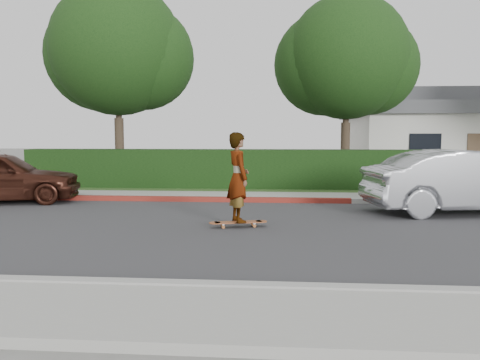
{
  "coord_description": "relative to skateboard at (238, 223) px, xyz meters",
  "views": [
    {
      "loc": [
        -1.21,
        -9.84,
        2.01
      ],
      "look_at": [
        -2.04,
        0.71,
        1.0
      ],
      "focal_mm": 35.0,
      "sensor_mm": 36.0,
      "label": 1
    }
  ],
  "objects": [
    {
      "name": "flowering_shrub",
      "position": [
        -7.97,
        6.53,
        0.22
      ],
      "size": [
        1.4,
        1.0,
        0.9
      ],
      "color": "#2D4C19",
      "rests_on": "ground"
    },
    {
      "name": "skateboarder",
      "position": [
        0.0,
        0.0,
        0.99
      ],
      "size": [
        0.71,
        0.84,
        1.95
      ],
      "primitive_type": "imported",
      "rotation": [
        0.0,
        0.0,
        1.98
      ],
      "color": "white",
      "rests_on": "skateboard"
    },
    {
      "name": "hedge",
      "position": [
        -0.96,
        6.99,
        0.64
      ],
      "size": [
        15.0,
        1.0,
        1.5
      ],
      "primitive_type": "cube",
      "color": "black",
      "rests_on": "ground"
    },
    {
      "name": "curb_far",
      "position": [
        2.04,
        3.89,
        -0.04
      ],
      "size": [
        60.0,
        0.2,
        0.15
      ],
      "primitive_type": "cube",
      "color": "#9E9E99",
      "rests_on": "ground"
    },
    {
      "name": "ground",
      "position": [
        2.04,
        -0.21,
        -0.11
      ],
      "size": [
        120.0,
        120.0,
        0.0
      ],
      "primitive_type": "plane",
      "color": "slate",
      "rests_on": "ground"
    },
    {
      "name": "planting_strip",
      "position": [
        2.04,
        6.39,
        -0.06
      ],
      "size": [
        60.0,
        1.6,
        0.1
      ],
      "primitive_type": "cube",
      "color": "#2D4C1E",
      "rests_on": "ground"
    },
    {
      "name": "curb_near",
      "position": [
        2.04,
        -4.31,
        -0.04
      ],
      "size": [
        60.0,
        0.2,
        0.15
      ],
      "primitive_type": "cube",
      "color": "#9E9E99",
      "rests_on": "ground"
    },
    {
      "name": "sidewalk_near",
      "position": [
        2.04,
        -5.21,
        -0.05
      ],
      "size": [
        60.0,
        1.6,
        0.12
      ],
      "primitive_type": "cube",
      "color": "gray",
      "rests_on": "ground"
    },
    {
      "name": "car_silver",
      "position": [
        5.63,
        2.28,
        0.71
      ],
      "size": [
        5.19,
        2.47,
        1.64
      ],
      "primitive_type": "imported",
      "rotation": [
        0.0,
        0.0,
        1.72
      ],
      "color": "#A2A4A9",
      "rests_on": "ground"
    },
    {
      "name": "road",
      "position": [
        2.04,
        -0.21,
        -0.11
      ],
      "size": [
        60.0,
        8.0,
        0.01
      ],
      "primitive_type": "cube",
      "color": "#2D2D30",
      "rests_on": "ground"
    },
    {
      "name": "house",
      "position": [
        10.04,
        15.79,
        1.98
      ],
      "size": [
        10.6,
        8.6,
        4.3
      ],
      "color": "beige",
      "rests_on": "ground"
    },
    {
      "name": "skateboard",
      "position": [
        0.0,
        0.0,
        0.0
      ],
      "size": [
        1.3,
        0.56,
        0.12
      ],
      "rotation": [
        0.0,
        0.0,
        0.25
      ],
      "color": "#B16430",
      "rests_on": "ground"
    },
    {
      "name": "curb_red_section",
      "position": [
        -2.96,
        3.89,
        -0.03
      ],
      "size": [
        12.0,
        0.21,
        0.15
      ],
      "primitive_type": "cube",
      "color": "maroon",
      "rests_on": "ground"
    },
    {
      "name": "tree_center",
      "position": [
        3.52,
        8.98,
        4.79
      ],
      "size": [
        5.66,
        4.84,
        7.44
      ],
      "color": "#33261C",
      "rests_on": "ground"
    },
    {
      "name": "sidewalk_far",
      "position": [
        2.04,
        4.79,
        -0.05
      ],
      "size": [
        60.0,
        1.6,
        0.12
      ],
      "primitive_type": "cube",
      "color": "gray",
      "rests_on": "ground"
    },
    {
      "name": "tree_left",
      "position": [
        -5.48,
        8.48,
        5.15
      ],
      "size": [
        5.99,
        5.21,
        8.0
      ],
      "color": "#33261C",
      "rests_on": "ground"
    }
  ]
}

